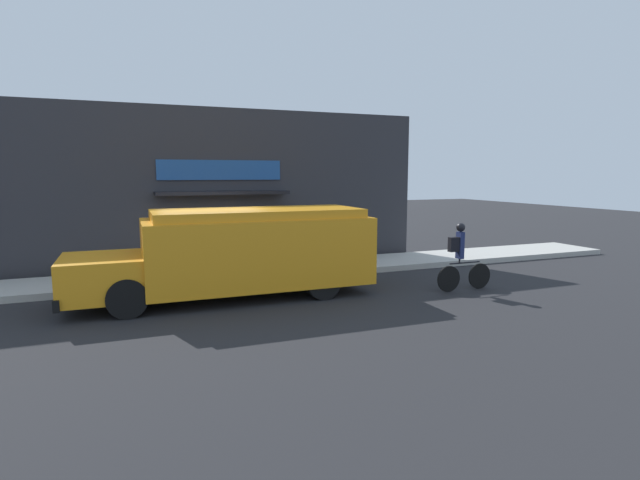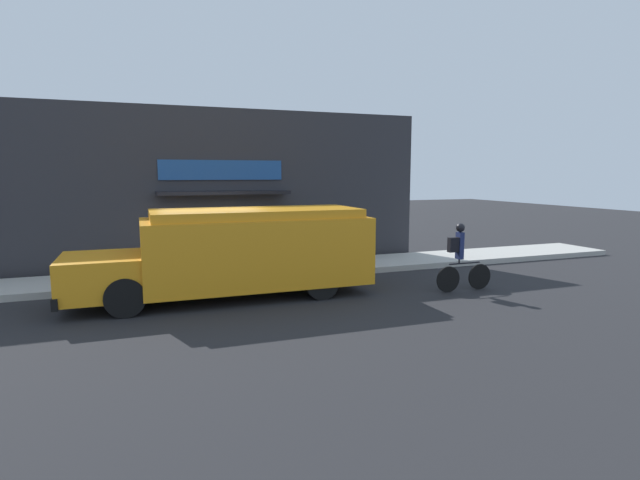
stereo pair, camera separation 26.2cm
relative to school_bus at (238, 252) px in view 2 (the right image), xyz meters
The scene contains 6 objects.
ground_plane 1.79m from the school_bus, 107.01° to the left, with size 70.00×70.00×0.00m, color #232326.
sidewalk 2.64m from the school_bus, 99.79° to the left, with size 28.00×2.10×0.17m.
storefront 4.03m from the school_bus, 95.95° to the left, with size 14.51×0.92×4.87m.
school_bus is the anchor object (origin of this frame).
cyclist 5.45m from the school_bus, 14.89° to the right, with size 1.59×0.22×1.71m.
trash_bin 3.37m from the school_bus, 47.83° to the left, with size 0.46×0.46×0.84m.
Camera 2 is at (-1.90, -12.89, 2.91)m, focal length 28.00 mm.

